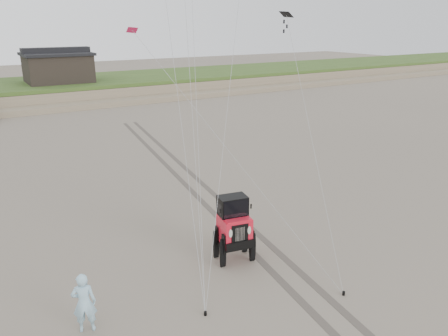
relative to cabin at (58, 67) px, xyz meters
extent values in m
plane|color=#6B6054|center=(-2.00, -37.00, -3.24)|extent=(160.00, 160.00, 0.00)
cube|color=#7A6B54|center=(-2.00, 1.00, -2.54)|extent=(160.00, 12.00, 1.40)
cube|color=#2D4719|center=(-2.00, 1.00, -1.69)|extent=(160.00, 12.00, 0.35)
cube|color=#7A6B54|center=(-2.00, -5.50, -2.99)|extent=(160.00, 3.50, 0.50)
cube|color=black|center=(0.00, 0.00, -0.21)|extent=(6.00, 5.00, 2.60)
cube|color=black|center=(0.00, 0.00, 1.21)|extent=(6.40, 5.40, 0.25)
cube|color=black|center=(0.00, 0.00, 1.59)|extent=(6.40, 1.20, 0.50)
imported|color=#8AB4D5|center=(-7.17, -36.61, -2.43)|extent=(0.69, 0.56, 1.62)
cube|color=black|center=(1.71, -33.11, 4.45)|extent=(0.32, 0.54, 0.23)
cube|color=#B4163F|center=(-2.90, -29.60, 3.90)|extent=(0.45, 0.24, 0.24)
cylinder|color=black|center=(-4.33, -37.68, -3.18)|extent=(0.08, 0.08, 0.12)
cylinder|color=black|center=(-0.51, -38.95, -3.18)|extent=(0.08, 0.08, 0.12)
cube|color=#4C443D|center=(-0.40, -29.00, -3.23)|extent=(4.42, 29.74, 0.01)
cube|color=#4C443D|center=(0.40, -29.00, -3.23)|extent=(4.42, 29.74, 0.01)
camera|label=1|loc=(-9.01, -46.27, 4.19)|focal=35.00mm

